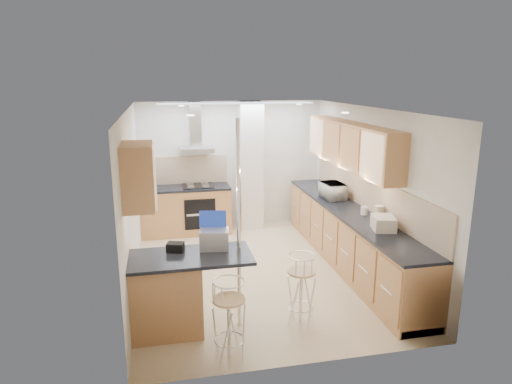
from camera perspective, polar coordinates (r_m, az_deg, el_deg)
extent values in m
plane|color=beige|center=(7.19, 0.10, -9.97)|extent=(4.80, 4.80, 0.00)
cube|color=silver|center=(9.08, -3.10, 3.40)|extent=(3.60, 0.04, 2.50)
cube|color=silver|center=(4.57, 6.53, -7.59)|extent=(3.60, 0.04, 2.50)
cube|color=silver|center=(6.65, -15.24, -1.07)|extent=(0.04, 4.80, 2.50)
cube|color=silver|center=(7.36, 13.94, 0.46)|extent=(0.04, 4.80, 2.50)
cube|color=white|center=(6.58, 0.11, 10.33)|extent=(3.60, 4.80, 0.02)
cube|color=#B48448|center=(7.53, 11.73, 5.77)|extent=(0.34, 3.00, 0.72)
cube|color=#B48448|center=(5.18, -14.52, 1.93)|extent=(0.34, 0.62, 0.72)
cube|color=beige|center=(7.37, 13.81, -0.07)|extent=(0.03, 4.40, 0.56)
cube|color=beige|center=(8.98, -9.07, 2.67)|extent=(1.70, 0.03, 0.56)
cube|color=white|center=(8.95, -0.68, 3.26)|extent=(0.45, 0.40, 2.50)
cube|color=silver|center=(8.69, -7.45, 5.30)|extent=(0.62, 0.48, 0.08)
cube|color=silver|center=(8.78, -7.62, 8.27)|extent=(0.22, 0.20, 0.88)
cylinder|color=white|center=(5.31, -2.18, -4.36)|extent=(0.05, 0.05, 2.50)
cube|color=black|center=(8.60, -7.00, -2.79)|extent=(0.58, 0.02, 0.58)
cube|color=black|center=(8.78, -7.27, 0.76)|extent=(0.58, 0.50, 0.02)
cube|color=tan|center=(8.34, -2.55, 11.01)|extent=(2.80, 0.35, 0.02)
cube|color=#B48448|center=(7.46, 11.49, -5.70)|extent=(0.60, 4.40, 0.88)
cube|color=black|center=(7.32, 11.67, -2.31)|extent=(0.63, 4.40, 0.04)
cube|color=#B48448|center=(8.88, -8.79, -2.37)|extent=(1.70, 0.60, 0.88)
cube|color=black|center=(8.77, -8.90, 0.52)|extent=(1.70, 0.63, 0.04)
cube|color=#B48448|center=(5.56, -8.31, -12.58)|extent=(1.35, 0.62, 0.90)
cube|color=black|center=(5.36, -8.48, -8.09)|extent=(1.47, 0.72, 0.04)
imported|color=white|center=(7.88, 9.60, 0.13)|extent=(0.37, 0.52, 0.27)
cube|color=#A3A6AB|center=(5.50, -5.23, -5.88)|extent=(0.38, 0.31, 0.24)
cube|color=black|center=(5.49, -10.04, -6.81)|extent=(0.23, 0.19, 0.11)
cylinder|color=silver|center=(8.42, 8.83, 0.65)|extent=(0.15, 0.15, 0.16)
cylinder|color=silver|center=(8.35, 8.62, 0.50)|extent=(0.12, 0.12, 0.15)
cylinder|color=beige|center=(6.85, 15.08, -2.54)|extent=(0.18, 0.18, 0.22)
cylinder|color=white|center=(7.08, 13.36, -2.27)|extent=(0.11, 0.11, 0.12)
cube|color=silver|center=(6.44, 15.65, -3.78)|extent=(0.36, 0.41, 0.19)
cylinder|color=silver|center=(8.66, -12.83, 1.04)|extent=(0.16, 0.16, 0.22)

